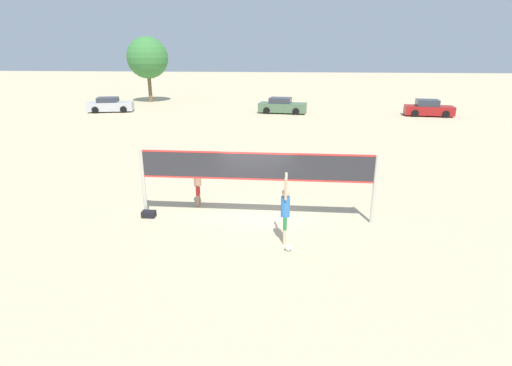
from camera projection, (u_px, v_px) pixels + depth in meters
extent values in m
plane|color=#C6B28C|center=(256.00, 218.00, 14.48)|extent=(200.00, 200.00, 0.00)
cylinder|color=beige|center=(143.00, 183.00, 14.44)|extent=(0.13, 0.13, 2.47)
cylinder|color=beige|center=(374.00, 190.00, 13.73)|extent=(0.13, 0.13, 2.47)
cube|color=#2D2D33|center=(256.00, 166.00, 13.85)|extent=(8.07, 0.02, 1.00)
cube|color=red|center=(256.00, 153.00, 13.70)|extent=(8.07, 0.03, 0.06)
cube|color=red|center=(256.00, 179.00, 14.00)|extent=(8.07, 0.03, 0.06)
cylinder|color=beige|center=(285.00, 237.00, 12.49)|extent=(0.11, 0.11, 0.50)
cylinder|color=#267F3F|center=(285.00, 224.00, 12.34)|extent=(0.12, 0.12, 0.41)
cylinder|color=beige|center=(285.00, 234.00, 12.68)|extent=(0.11, 0.11, 0.50)
cylinder|color=#267F3F|center=(285.00, 221.00, 12.53)|extent=(0.12, 0.12, 0.41)
cylinder|color=#3372BF|center=(285.00, 207.00, 12.27)|extent=(0.28, 0.28, 0.65)
sphere|color=beige|center=(286.00, 193.00, 12.13)|extent=(0.25, 0.25, 0.25)
cylinder|color=beige|center=(286.00, 189.00, 11.83)|extent=(0.08, 0.23, 0.72)
cylinder|color=beige|center=(286.00, 184.00, 12.29)|extent=(0.08, 0.23, 0.72)
cylinder|color=tan|center=(199.00, 199.00, 15.70)|extent=(0.11, 0.11, 0.46)
cylinder|color=red|center=(199.00, 189.00, 15.57)|extent=(0.12, 0.12, 0.37)
cylinder|color=tan|center=(198.00, 201.00, 15.51)|extent=(0.11, 0.11, 0.46)
cylinder|color=red|center=(197.00, 191.00, 15.38)|extent=(0.12, 0.12, 0.37)
cylinder|color=tan|center=(197.00, 178.00, 15.32)|extent=(0.28, 0.28, 0.59)
sphere|color=tan|center=(197.00, 168.00, 15.19)|extent=(0.23, 0.23, 0.23)
cylinder|color=tan|center=(198.00, 162.00, 15.36)|extent=(0.08, 0.22, 0.66)
cylinder|color=tan|center=(195.00, 165.00, 14.91)|extent=(0.08, 0.22, 0.66)
sphere|color=white|center=(288.00, 247.00, 12.13)|extent=(0.23, 0.23, 0.23)
cube|color=black|center=(149.00, 214.00, 14.57)|extent=(0.48, 0.30, 0.23)
cube|color=#4C6B4C|center=(283.00, 107.00, 38.44)|extent=(4.70, 2.34, 0.84)
cube|color=#2D333D|center=(280.00, 100.00, 38.28)|extent=(2.22, 1.89, 0.50)
cylinder|color=black|center=(298.00, 109.00, 39.01)|extent=(0.66, 0.30, 0.64)
cylinder|color=black|center=(296.00, 111.00, 37.44)|extent=(0.66, 0.30, 0.64)
cylinder|color=black|center=(270.00, 108.00, 39.59)|extent=(0.66, 0.30, 0.64)
cylinder|color=black|center=(267.00, 111.00, 38.01)|extent=(0.66, 0.30, 0.64)
cube|color=maroon|center=(429.00, 110.00, 36.76)|extent=(4.40, 2.21, 0.80)
cube|color=#2D333D|center=(427.00, 103.00, 36.59)|extent=(2.08, 1.80, 0.57)
cylinder|color=black|center=(442.00, 112.00, 37.33)|extent=(0.66, 0.29, 0.64)
cylinder|color=black|center=(446.00, 114.00, 35.81)|extent=(0.66, 0.29, 0.64)
cylinder|color=black|center=(412.00, 111.00, 37.85)|extent=(0.66, 0.29, 0.64)
cylinder|color=black|center=(415.00, 113.00, 36.32)|extent=(0.66, 0.29, 0.64)
cube|color=#B7B7BC|center=(111.00, 106.00, 39.23)|extent=(4.53, 2.74, 0.83)
cube|color=#2D333D|center=(108.00, 100.00, 38.99)|extent=(2.24, 2.03, 0.46)
cylinder|color=black|center=(126.00, 107.00, 40.28)|extent=(0.67, 0.37, 0.64)
cylinder|color=black|center=(123.00, 109.00, 38.71)|extent=(0.67, 0.37, 0.64)
cylinder|color=black|center=(99.00, 108.00, 39.89)|extent=(0.67, 0.37, 0.64)
cylinder|color=black|center=(95.00, 110.00, 38.32)|extent=(0.67, 0.37, 0.64)
cylinder|color=brown|center=(150.00, 86.00, 46.32)|extent=(0.41, 0.41, 3.70)
sphere|color=#387A38|center=(147.00, 58.00, 45.34)|extent=(4.63, 4.63, 4.63)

